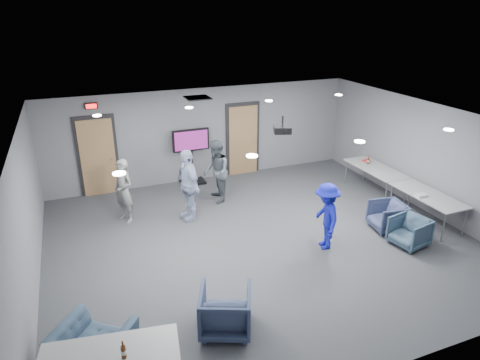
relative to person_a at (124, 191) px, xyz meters
name	(u,v)px	position (x,y,z in m)	size (l,w,h in m)	color
floor	(260,240)	(2.61, -2.07, -0.78)	(9.00, 9.00, 0.00)	#323539
ceiling	(262,121)	(2.61, -2.07, 1.92)	(9.00, 9.00, 0.00)	white
wall_back	(204,135)	(2.61, 1.93, 0.57)	(9.00, 0.02, 2.70)	slate
wall_front	(388,295)	(2.61, -6.07, 0.57)	(9.00, 0.02, 2.70)	slate
wall_left	(26,221)	(-1.89, -2.07, 0.57)	(0.02, 8.00, 2.70)	slate
wall_right	(427,158)	(7.11, -2.07, 0.57)	(0.02, 8.00, 2.70)	slate
door_left	(98,157)	(-0.39, 1.89, 0.29)	(1.06, 0.17, 2.24)	black
door_right	(243,140)	(3.81, 1.89, 0.29)	(1.06, 0.17, 2.24)	black
exit_sign	(91,106)	(-0.39, 1.86, 1.67)	(0.32, 0.08, 0.16)	black
hvac_diffuser	(198,98)	(2.11, 0.73, 1.91)	(0.60, 0.60, 0.03)	black
downlights	(262,122)	(2.61, -2.07, 1.91)	(6.18, 3.78, 0.02)	white
person_a	(124,191)	(0.00, 0.00, 0.00)	(0.57, 0.37, 1.55)	gray
person_b	(216,172)	(2.39, 0.23, 0.06)	(0.81, 0.63, 1.67)	#505A61
person_c	(188,185)	(1.44, -0.45, 0.11)	(1.03, 0.43, 1.76)	#A6B5D5
person_d	(326,216)	(3.77, -2.84, -0.04)	(0.95, 0.55, 1.47)	#181E9F
chair_right_b	(387,216)	(5.54, -2.70, -0.44)	(0.71, 0.73, 0.66)	#394162
chair_right_c	(409,232)	(5.51, -3.45, -0.45)	(0.69, 0.71, 0.65)	#394F63
chair_front_a	(226,310)	(0.93, -4.44, -0.40)	(0.80, 0.82, 0.75)	#37425F
chair_front_b	(94,348)	(-1.06, -4.45, -0.44)	(1.02, 0.89, 0.66)	#3A4E64
table_right_a	(376,169)	(6.61, -0.86, -0.09)	(0.79, 1.90, 0.73)	#ABADB0
table_right_b	(428,196)	(6.61, -2.76, -0.09)	(0.77, 1.86, 0.73)	#ABADB0
table_front_left	(110,356)	(-0.87, -5.07, -0.09)	(1.86, 1.00, 0.73)	#ABADB0
bottle_front	(124,352)	(-0.70, -5.22, 0.05)	(0.07, 0.07, 0.26)	#4F270D
bottle_right	(368,161)	(6.61, -0.52, 0.04)	(0.06, 0.06, 0.24)	#4F270D
snack_box	(366,161)	(6.68, -0.33, -0.02)	(0.20, 0.13, 0.04)	red
wrapper	(421,195)	(6.37, -2.79, -0.02)	(0.24, 0.16, 0.05)	silver
tv_stand	(191,153)	(2.14, 1.68, 0.14)	(1.06, 0.50, 1.62)	black
projector	(282,129)	(3.21, -1.80, 1.63)	(0.44, 0.41, 0.36)	black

